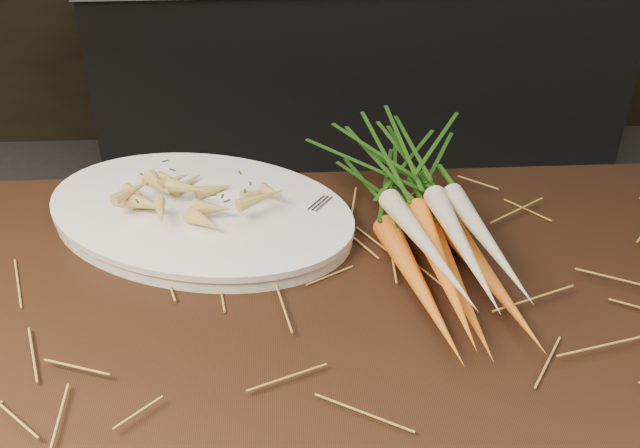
% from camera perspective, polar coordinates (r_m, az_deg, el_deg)
% --- Properties ---
extents(back_counter, '(1.82, 0.62, 0.84)m').
position_cam_1_polar(back_counter, '(2.98, 2.68, 10.78)').
color(back_counter, black).
rests_on(back_counter, ground).
extents(straw_bedding, '(1.40, 0.60, 0.02)m').
position_cam_1_polar(straw_bedding, '(1.09, -3.22, -5.40)').
color(straw_bedding, '#9C672A').
rests_on(straw_bedding, main_counter).
extents(root_veg_bunch, '(0.25, 0.58, 0.10)m').
position_cam_1_polar(root_veg_bunch, '(1.22, 7.24, 1.68)').
color(root_veg_bunch, orange).
rests_on(root_veg_bunch, main_counter).
extents(serving_platter, '(0.57, 0.48, 0.03)m').
position_cam_1_polar(serving_platter, '(1.25, -8.50, 0.44)').
color(serving_platter, white).
rests_on(serving_platter, main_counter).
extents(roasted_veg_heap, '(0.28, 0.25, 0.05)m').
position_cam_1_polar(roasted_veg_heap, '(1.23, -8.65, 1.98)').
color(roasted_veg_heap, '#BA894A').
rests_on(roasted_veg_heap, serving_platter).
extents(serving_fork, '(0.12, 0.16, 0.00)m').
position_cam_1_polar(serving_fork, '(1.17, -1.45, -0.99)').
color(serving_fork, silver).
rests_on(serving_fork, serving_platter).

